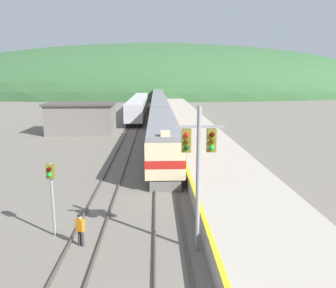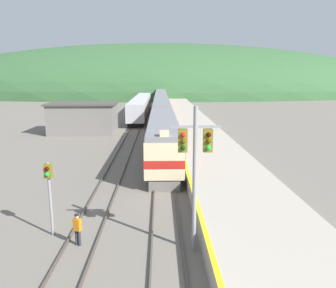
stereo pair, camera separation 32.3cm
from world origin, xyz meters
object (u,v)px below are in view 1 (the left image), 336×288
Objects in this scene: carriage_second at (160,111)px; track_worker at (80,228)px; express_train_lead_car at (162,135)px; carriage_fourth at (158,95)px; signal_post_siding at (51,184)px; signal_mast_main at (199,159)px; carriage_third at (158,101)px; siding_train at (139,106)px.

track_worker is (-4.26, -40.52, -1.25)m from carriage_second.
carriage_second reaches higher than track_worker.
express_train_lead_car is 67.84m from carriage_fourth.
carriage_fourth is 84.73m from signal_post_siding.
express_train_lead_car is 18.53m from signal_mast_main.
carriage_fourth is at bearing 86.07° from signal_post_siding.
signal_post_siding is (-7.05, 1.66, -1.64)m from signal_mast_main.
carriage_second is at bearing -90.00° from carriage_third.
carriage_third is at bearing 90.00° from carriage_second.
carriage_fourth is 86.23m from signal_mast_main.
track_worker is (-0.15, -52.74, -1.00)m from siding_train.
track_worker is (-4.26, -85.59, -1.25)m from carriage_fourth.
carriage_fourth is (0.00, 45.07, 0.00)m from carriage_second.
carriage_third reaches higher than track_worker.
track_worker is (-4.26, -17.75, -1.26)m from express_train_lead_car.
signal_post_siding is at bearing -91.89° from siding_train.
carriage_second is at bearing 91.73° from signal_mast_main.
carriage_second is 13.61× the size of track_worker.
carriage_fourth is at bearing 90.00° from carriage_third.
carriage_second is at bearing -90.00° from carriage_fourth.
carriage_second is 40.76m from track_worker.
carriage_third is 13.61× the size of track_worker.
siding_train is at bearing 108.57° from carriage_second.
track_worker is at bearing -103.49° from express_train_lead_car.
carriage_fourth is 85.70m from track_worker.
siding_train is (-4.11, -32.85, -0.25)m from carriage_fourth.
carriage_fourth is (0.00, 67.84, -0.01)m from express_train_lead_car.
signal_post_siding is (-5.81, -39.46, 0.61)m from carriage_second.
express_train_lead_car is 18.30m from track_worker.
track_worker is at bearing 173.76° from signal_mast_main.
carriage_second reaches higher than siding_train.
siding_train is 53.67m from signal_mast_main.
carriage_fourth is at bearing 90.82° from signal_mast_main.
signal_mast_main is (1.24, -41.12, 2.25)m from carriage_second.
siding_train is at bearing 89.83° from track_worker.
carriage_third is 22.53m from carriage_fourth.
express_train_lead_car is at bearing -90.00° from carriage_fourth.
signal_post_siding is at bearing 166.76° from signal_mast_main.
signal_post_siding is 2.64m from track_worker.
carriage_third is (0.00, 45.30, -0.01)m from express_train_lead_car.
signal_mast_main is at bearing -13.24° from signal_post_siding.
carriage_fourth is 5.66× the size of signal_post_siding.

